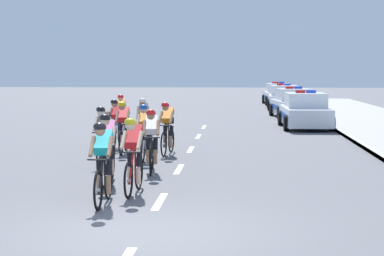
{
  "coord_description": "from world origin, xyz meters",
  "views": [
    {
      "loc": [
        1.44,
        -9.64,
        2.46
      ],
      "look_at": [
        0.38,
        5.55,
        1.1
      ],
      "focal_mm": 61.8,
      "sensor_mm": 36.0,
      "label": 1
    }
  ],
  "objects_px": {
    "cyclist_lead": "(103,162)",
    "cyclist_ninth": "(143,121)",
    "cyclist_eleventh": "(121,114)",
    "police_car_furthest": "(278,95)",
    "cyclist_third": "(107,148)",
    "cyclist_fifth": "(103,135)",
    "police_car_nearest": "(305,112)",
    "cyclist_sixth": "(145,131)",
    "police_car_second": "(293,104)",
    "cyclist_fourth": "(151,140)",
    "police_car_third": "(284,98)",
    "cyclist_seventh": "(123,127)",
    "cyclist_tenth": "(117,123)",
    "cyclist_second": "(133,155)",
    "cyclist_eighth": "(167,128)"
  },
  "relations": [
    {
      "from": "cyclist_second",
      "to": "cyclist_third",
      "type": "xyz_separation_m",
      "value": [
        -0.73,
        1.08,
        0.0
      ]
    },
    {
      "from": "cyclist_seventh",
      "to": "cyclist_eleventh",
      "type": "distance_m",
      "value": 5.49
    },
    {
      "from": "police_car_nearest",
      "to": "police_car_furthest",
      "type": "height_order",
      "value": "same"
    },
    {
      "from": "cyclist_lead",
      "to": "cyclist_sixth",
      "type": "bearing_deg",
      "value": 90.77
    },
    {
      "from": "cyclist_second",
      "to": "cyclist_seventh",
      "type": "xyz_separation_m",
      "value": [
        -1.3,
        6.28,
        0.0
      ]
    },
    {
      "from": "cyclist_eleventh",
      "to": "police_car_nearest",
      "type": "bearing_deg",
      "value": 25.37
    },
    {
      "from": "cyclist_sixth",
      "to": "police_car_furthest",
      "type": "bearing_deg",
      "value": 79.6
    },
    {
      "from": "cyclist_eighth",
      "to": "cyclist_ninth",
      "type": "bearing_deg",
      "value": 113.13
    },
    {
      "from": "cyclist_lead",
      "to": "cyclist_eighth",
      "type": "height_order",
      "value": "same"
    },
    {
      "from": "cyclist_fourth",
      "to": "police_car_third",
      "type": "bearing_deg",
      "value": 79.19
    },
    {
      "from": "cyclist_tenth",
      "to": "cyclist_eighth",
      "type": "bearing_deg",
      "value": -42.59
    },
    {
      "from": "cyclist_fourth",
      "to": "cyclist_second",
      "type": "bearing_deg",
      "value": -89.89
    },
    {
      "from": "cyclist_lead",
      "to": "police_car_furthest",
      "type": "relative_size",
      "value": 0.39
    },
    {
      "from": "cyclist_fifth",
      "to": "police_car_nearest",
      "type": "bearing_deg",
      "value": 60.96
    },
    {
      "from": "cyclist_eighth",
      "to": "cyclist_second",
      "type": "bearing_deg",
      "value": -90.17
    },
    {
      "from": "cyclist_fourth",
      "to": "police_car_furthest",
      "type": "relative_size",
      "value": 0.39
    },
    {
      "from": "cyclist_sixth",
      "to": "cyclist_eighth",
      "type": "relative_size",
      "value": 1.0
    },
    {
      "from": "cyclist_tenth",
      "to": "cyclist_lead",
      "type": "bearing_deg",
      "value": -81.09
    },
    {
      "from": "cyclist_second",
      "to": "cyclist_seventh",
      "type": "height_order",
      "value": "same"
    },
    {
      "from": "cyclist_fourth",
      "to": "cyclist_tenth",
      "type": "height_order",
      "value": "same"
    },
    {
      "from": "cyclist_seventh",
      "to": "police_car_nearest",
      "type": "distance_m",
      "value": 10.72
    },
    {
      "from": "cyclist_second",
      "to": "cyclist_fourth",
      "type": "bearing_deg",
      "value": 90.11
    },
    {
      "from": "police_car_nearest",
      "to": "police_car_second",
      "type": "relative_size",
      "value": 0.98
    },
    {
      "from": "cyclist_eleventh",
      "to": "police_car_furthest",
      "type": "height_order",
      "value": "police_car_furthest"
    },
    {
      "from": "cyclist_seventh",
      "to": "cyclist_sixth",
      "type": "bearing_deg",
      "value": -59.0
    },
    {
      "from": "cyclist_sixth",
      "to": "cyclist_eighth",
      "type": "bearing_deg",
      "value": 67.59
    },
    {
      "from": "cyclist_fifth",
      "to": "police_car_second",
      "type": "distance_m",
      "value": 18.32
    },
    {
      "from": "cyclist_sixth",
      "to": "cyclist_ninth",
      "type": "bearing_deg",
      "value": 98.94
    },
    {
      "from": "cyclist_tenth",
      "to": "cyclist_eleventh",
      "type": "distance_m",
      "value": 4.01
    },
    {
      "from": "cyclist_sixth",
      "to": "police_car_nearest",
      "type": "bearing_deg",
      "value": 62.46
    },
    {
      "from": "cyclist_eighth",
      "to": "police_car_nearest",
      "type": "distance_m",
      "value": 10.21
    },
    {
      "from": "cyclist_eleventh",
      "to": "police_car_nearest",
      "type": "xyz_separation_m",
      "value": [
        7.16,
        3.4,
        -0.11
      ]
    },
    {
      "from": "police_car_nearest",
      "to": "police_car_second",
      "type": "height_order",
      "value": "same"
    },
    {
      "from": "cyclist_lead",
      "to": "cyclist_eighth",
      "type": "xyz_separation_m",
      "value": [
        0.4,
        7.13,
        0.0
      ]
    },
    {
      "from": "cyclist_third",
      "to": "cyclist_fifth",
      "type": "relative_size",
      "value": 1.0
    },
    {
      "from": "cyclist_third",
      "to": "cyclist_tenth",
      "type": "bearing_deg",
      "value": 98.82
    },
    {
      "from": "cyclist_seventh",
      "to": "cyclist_tenth",
      "type": "distance_m",
      "value": 1.5
    },
    {
      "from": "cyclist_lead",
      "to": "cyclist_third",
      "type": "xyz_separation_m",
      "value": [
        -0.35,
        2.13,
        0.0
      ]
    },
    {
      "from": "cyclist_sixth",
      "to": "cyclist_third",
      "type": "bearing_deg",
      "value": -93.98
    },
    {
      "from": "cyclist_lead",
      "to": "police_car_second",
      "type": "bearing_deg",
      "value": 76.71
    },
    {
      "from": "cyclist_fourth",
      "to": "police_car_third",
      "type": "distance_m",
      "value": 25.82
    },
    {
      "from": "cyclist_fourth",
      "to": "police_car_third",
      "type": "height_order",
      "value": "police_car_third"
    },
    {
      "from": "cyclist_ninth",
      "to": "police_car_furthest",
      "type": "relative_size",
      "value": 0.39
    },
    {
      "from": "police_car_furthest",
      "to": "cyclist_third",
      "type": "bearing_deg",
      "value": -99.66
    },
    {
      "from": "cyclist_lead",
      "to": "cyclist_ninth",
      "type": "relative_size",
      "value": 1.0
    },
    {
      "from": "cyclist_ninth",
      "to": "police_car_third",
      "type": "distance_m",
      "value": 20.43
    },
    {
      "from": "cyclist_sixth",
      "to": "cyclist_seventh",
      "type": "bearing_deg",
      "value": 121.0
    },
    {
      "from": "cyclist_lead",
      "to": "police_car_nearest",
      "type": "bearing_deg",
      "value": 72.04
    },
    {
      "from": "cyclist_ninth",
      "to": "police_car_third",
      "type": "relative_size",
      "value": 0.39
    },
    {
      "from": "cyclist_eighth",
      "to": "cyclist_ninth",
      "type": "relative_size",
      "value": 1.0
    }
  ]
}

